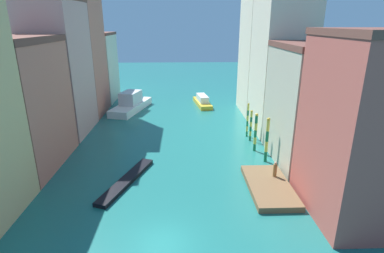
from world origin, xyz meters
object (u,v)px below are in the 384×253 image
at_px(mooring_pole_0, 267,140).
at_px(gondola_black, 127,180).
at_px(mooring_pole_1, 256,132).
at_px(vaporetto_white, 131,104).
at_px(motorboat_0, 202,101).
at_px(mooring_pole_3, 248,120).
at_px(waterfront_dock, 269,186).
at_px(mooring_pole_2, 251,125).
at_px(person_on_dock, 275,170).

xyz_separation_m(mooring_pole_0, gondola_black, (-14.47, -4.13, -2.39)).
relative_size(mooring_pole_1, vaporetto_white, 0.41).
distance_m(vaporetto_white, motorboat_0, 13.01).
distance_m(mooring_pole_1, vaporetto_white, 25.27).
xyz_separation_m(mooring_pole_3, vaporetto_white, (-17.47, 13.44, -1.19)).
distance_m(waterfront_dock, mooring_pole_2, 12.33).
height_order(gondola_black, motorboat_0, motorboat_0).
bearing_deg(person_on_dock, waterfront_dock, -122.15).
height_order(person_on_dock, vaporetto_white, vaporetto_white).
distance_m(waterfront_dock, mooring_pole_0, 6.39).
height_order(mooring_pole_0, mooring_pole_3, mooring_pole_0).
xyz_separation_m(waterfront_dock, mooring_pole_1, (0.67, 8.83, 2.11)).
bearing_deg(mooring_pole_1, waterfront_dock, -94.35).
relative_size(mooring_pole_2, vaporetto_white, 0.36).
bearing_deg(mooring_pole_3, vaporetto_white, 142.42).
distance_m(mooring_pole_0, mooring_pole_2, 6.36).
xyz_separation_m(waterfront_dock, mooring_pole_2, (0.86, 12.16, 1.83)).
height_order(vaporetto_white, motorboat_0, vaporetto_white).
xyz_separation_m(mooring_pole_1, vaporetto_white, (-17.40, 18.29, -1.21)).
xyz_separation_m(waterfront_dock, motorboat_0, (-4.12, 30.31, 0.45)).
bearing_deg(mooring_pole_1, mooring_pole_3, 89.15).
relative_size(waterfront_dock, person_on_dock, 5.06).
bearing_deg(mooring_pole_0, mooring_pole_3, 93.26).
bearing_deg(mooring_pole_1, mooring_pole_0, -80.20).
xyz_separation_m(mooring_pole_1, motorboat_0, (-4.79, 21.47, -1.66)).
distance_m(mooring_pole_0, mooring_pole_3, 7.86).
bearing_deg(person_on_dock, mooring_pole_0, 86.09).
bearing_deg(vaporetto_white, mooring_pole_1, -46.42).
bearing_deg(mooring_pole_3, mooring_pole_2, -85.64).
distance_m(waterfront_dock, person_on_dock, 1.93).
height_order(mooring_pole_0, mooring_pole_2, mooring_pole_0).
bearing_deg(vaporetto_white, mooring_pole_0, -49.91).
height_order(mooring_pole_1, vaporetto_white, mooring_pole_1).
bearing_deg(mooring_pole_2, vaporetto_white, 139.63).
relative_size(mooring_pole_1, gondola_black, 0.51).
bearing_deg(waterfront_dock, mooring_pole_2, 85.96).
xyz_separation_m(person_on_dock, mooring_pole_1, (-0.22, 7.42, 1.15)).
height_order(mooring_pole_3, motorboat_0, mooring_pole_3).
relative_size(waterfront_dock, vaporetto_white, 0.67).
bearing_deg(mooring_pole_2, mooring_pole_0, -87.00).
distance_m(mooring_pole_2, gondola_black, 17.69).
relative_size(mooring_pole_0, gondola_black, 0.55).
distance_m(waterfront_dock, mooring_pole_1, 9.11).
relative_size(waterfront_dock, gondola_black, 0.84).
bearing_deg(motorboat_0, person_on_dock, -80.17).
distance_m(mooring_pole_2, motorboat_0, 18.86).
relative_size(mooring_pole_1, mooring_pole_2, 1.14).
bearing_deg(gondola_black, mooring_pole_3, 40.50).
xyz_separation_m(mooring_pole_1, mooring_pole_2, (0.19, 3.33, -0.29)).
bearing_deg(gondola_black, vaporetto_white, 97.73).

